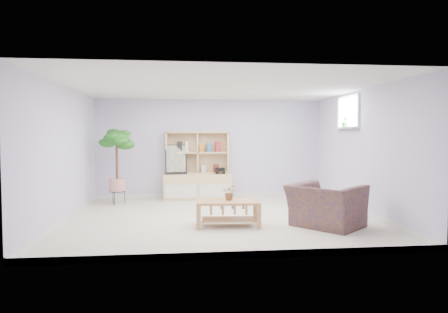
{
  "coord_description": "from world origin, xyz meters",
  "views": [
    {
      "loc": [
        -0.7,
        -7.29,
        1.52
      ],
      "look_at": [
        0.16,
        0.66,
        1.1
      ],
      "focal_mm": 32.0,
      "sensor_mm": 36.0,
      "label": 1
    }
  ],
  "objects": [
    {
      "name": "window",
      "position": [
        2.73,
        0.6,
        2.0
      ],
      "size": [
        0.1,
        0.98,
        0.68
      ],
      "primitive_type": null,
      "color": "#C4E0FF",
      "rests_on": "walls"
    },
    {
      "name": "baseboard",
      "position": [
        0.0,
        0.0,
        0.05
      ],
      "size": [
        5.5,
        5.0,
        0.1
      ],
      "primitive_type": null,
      "color": "silver",
      "rests_on": "floor"
    },
    {
      "name": "floor",
      "position": [
        0.0,
        0.0,
        0.0
      ],
      "size": [
        5.5,
        5.0,
        0.01
      ],
      "primitive_type": "cube",
      "color": "beige",
      "rests_on": "ground"
    },
    {
      "name": "table_plant",
      "position": [
        0.12,
        -0.62,
        0.56
      ],
      "size": [
        0.26,
        0.24,
        0.26
      ],
      "primitive_type": "imported",
      "rotation": [
        0.0,
        0.0,
        -0.18
      ],
      "color": "#1F741A",
      "rests_on": "coffee_table"
    },
    {
      "name": "toy_truck",
      "position": [
        0.23,
        2.17,
        0.69
      ],
      "size": [
        0.32,
        0.23,
        0.17
      ],
      "primitive_type": null,
      "rotation": [
        0.0,
        0.0,
        -0.03
      ],
      "color": "black",
      "rests_on": "storage_unit"
    },
    {
      "name": "sill_plant",
      "position": [
        2.67,
        0.65,
        1.81
      ],
      "size": [
        0.15,
        0.13,
        0.21
      ],
      "primitive_type": "imported",
      "rotation": [
        0.0,
        0.0,
        -0.41
      ],
      "color": "#1F5218",
      "rests_on": "window_sill"
    },
    {
      "name": "ceiling",
      "position": [
        0.0,
        0.0,
        2.4
      ],
      "size": [
        5.5,
        5.0,
        0.01
      ],
      "primitive_type": "cube",
      "color": "silver",
      "rests_on": "walls"
    },
    {
      "name": "poster",
      "position": [
        -0.82,
        2.19,
        0.96
      ],
      "size": [
        0.52,
        0.19,
        0.71
      ],
      "primitive_type": null,
      "rotation": [
        0.0,
        0.0,
        0.14
      ],
      "color": "yellow",
      "rests_on": "storage_unit"
    },
    {
      "name": "storage_unit",
      "position": [
        -0.31,
        2.24,
        0.81
      ],
      "size": [
        1.61,
        0.54,
        1.61
      ],
      "primitive_type": null,
      "color": "tan",
      "rests_on": "floor"
    },
    {
      "name": "window_sill",
      "position": [
        2.67,
        0.6,
        1.68
      ],
      "size": [
        0.14,
        1.0,
        0.04
      ],
      "primitive_type": "cube",
      "color": "silver",
      "rests_on": "walls"
    },
    {
      "name": "armchair",
      "position": [
        1.7,
        -0.94,
        0.41
      ],
      "size": [
        1.43,
        1.45,
        0.81
      ],
      "primitive_type": "imported",
      "rotation": [
        0.0,
        0.0,
        2.28
      ],
      "color": "#1F2046",
      "rests_on": "floor"
    },
    {
      "name": "walls",
      "position": [
        0.0,
        0.0,
        1.2
      ],
      "size": [
        5.51,
        5.01,
        2.4
      ],
      "color": "silver",
      "rests_on": "floor"
    },
    {
      "name": "coffee_table",
      "position": [
        0.08,
        -0.7,
        0.21
      ],
      "size": [
        1.08,
        0.64,
        0.43
      ],
      "primitive_type": null,
      "rotation": [
        0.0,
        0.0,
        -0.06
      ],
      "color": "#A36B4A",
      "rests_on": "floor"
    },
    {
      "name": "floor_tree",
      "position": [
        -2.1,
        1.65,
        0.84
      ],
      "size": [
        0.76,
        0.76,
        1.68
      ],
      "primitive_type": null,
      "rotation": [
        0.0,
        0.0,
        0.27
      ],
      "color": "#1F5218",
      "rests_on": "floor"
    }
  ]
}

